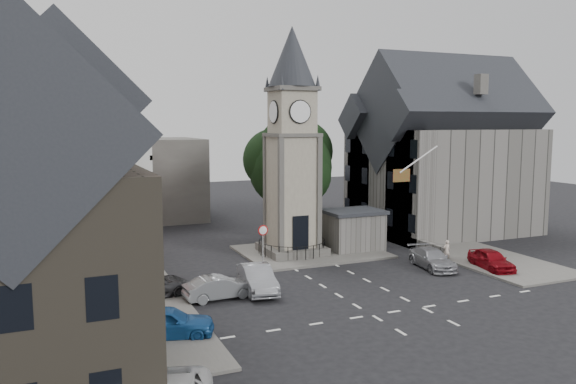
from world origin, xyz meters
name	(u,v)px	position (x,y,z in m)	size (l,w,h in m)	color
ground	(345,283)	(0.00, 0.00, 0.00)	(120.00, 120.00, 0.00)	black
pavement_west	(117,279)	(-12.50, 6.00, 0.07)	(6.00, 30.00, 0.14)	#595651
pavement_east	(427,240)	(12.00, 8.00, 0.07)	(6.00, 26.00, 0.14)	#595651
central_island	(310,252)	(1.50, 8.00, 0.08)	(10.00, 8.00, 0.16)	#595651
road_markings	(397,311)	(0.00, -5.50, 0.01)	(20.00, 8.00, 0.01)	silver
clock_tower	(292,143)	(0.00, 7.99, 8.12)	(4.86, 4.86, 16.25)	#4C4944
stone_shelter	(353,230)	(4.80, 7.50, 1.55)	(4.30, 3.30, 3.08)	#575550
town_tree	(290,155)	(2.00, 13.00, 6.97)	(7.20, 7.20, 10.80)	black
warning_sign_post	(263,237)	(-3.20, 5.43, 2.03)	(0.70, 0.19, 2.85)	black
terrace_pink	(56,163)	(-15.50, 16.00, 6.58)	(8.10, 7.60, 12.80)	#D49892
terrace_cream	(58,172)	(-15.50, 8.00, 6.58)	(8.10, 7.60, 12.80)	beige
terrace_tudor	(61,193)	(-15.50, 0.00, 6.19)	(8.10, 7.60, 12.00)	silver
building_sw_stone	(19,253)	(-17.00, -9.00, 5.35)	(8.60, 7.60, 10.40)	#4B4438
backdrop_west	(95,181)	(-12.00, 28.00, 4.00)	(20.00, 10.00, 8.00)	#4C4944
east_building	(442,161)	(15.59, 11.00, 6.26)	(14.40, 11.40, 12.60)	#575550
east_boundary_wall	(384,234)	(9.20, 10.00, 0.45)	(0.40, 16.00, 0.90)	#575550
flagpole	(419,159)	(8.00, 4.00, 7.00)	(3.68, 0.10, 2.74)	white
car_west_blue	(167,322)	(-11.50, -4.46, 0.72)	(1.70, 4.21, 1.44)	#1A4E8F
car_west_silver	(220,287)	(-7.76, 0.02, 0.65)	(1.37, 3.92, 1.29)	gray
car_west_grey	(151,286)	(-11.18, 1.74, 0.65)	(2.17, 4.71, 1.31)	#2C2C2E
car_island_silver	(257,279)	(-5.41, 0.50, 0.75)	(1.59, 4.56, 1.50)	gray
car_island_east	(432,259)	(7.00, 0.86, 0.63)	(1.77, 4.36, 1.27)	#94959B
car_east_red	(491,260)	(10.31, -0.98, 0.67)	(1.58, 3.93, 1.34)	maroon
pedestrian	(446,251)	(9.09, 2.00, 0.74)	(0.54, 0.35, 1.48)	beige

